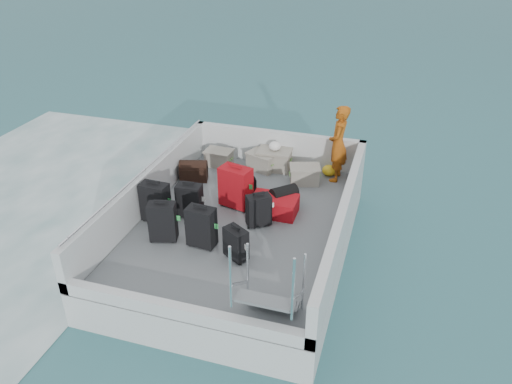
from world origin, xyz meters
TOP-DOWN VIEW (x-y plane):
  - ground at (0.00, 0.00)m, footprint 160.00×160.00m
  - wake_foam at (-4.80, 0.00)m, footprint 10.00×10.00m
  - ferry_hull at (0.00, 0.00)m, footprint 3.60×5.00m
  - deck at (0.00, 0.00)m, footprint 3.30×4.70m
  - deck_fittings at (0.35, -0.32)m, footprint 3.60×5.00m
  - suitcase_0 at (-1.00, -0.88)m, footprint 0.48×0.35m
  - suitcase_1 at (-1.38, -0.38)m, footprint 0.48×0.29m
  - suitcase_2 at (-0.88, -0.10)m, footprint 0.44×0.28m
  - suitcase_3 at (-0.35, -0.84)m, footprint 0.46×0.29m
  - suitcase_5 at (-0.24, 0.48)m, footprint 0.61×0.45m
  - suitcase_6 at (0.27, -1.00)m, footprint 0.44×0.39m
  - suitcase_7 at (0.33, -0.01)m, footprint 0.46×0.42m
  - suitcase_8 at (0.48, 0.44)m, footprint 0.79×0.52m
  - duffel_0 at (-1.36, 1.18)m, footprint 0.60×0.44m
  - duffel_1 at (-0.31, 1.09)m, footprint 0.58×0.57m
  - duffel_2 at (0.59, 0.68)m, footprint 0.55×0.54m
  - crate_0 at (-1.12, 1.93)m, footprint 0.54×0.38m
  - crate_1 at (-0.21, 2.02)m, footprint 0.66×0.56m
  - crate_2 at (0.02, 2.12)m, footprint 0.67×0.48m
  - crate_3 at (0.75, 1.69)m, footprint 0.63×0.52m
  - yellow_bag at (1.15, 2.15)m, footprint 0.28×0.26m
  - white_bag at (0.02, 2.12)m, footprint 0.24×0.24m
  - passenger at (1.30, 2.04)m, footprint 0.37×0.56m

SIDE VIEW (x-z plane):
  - ground at x=0.00m, z-range 0.00..0.00m
  - wake_foam at x=-4.80m, z-range 0.00..0.00m
  - ferry_hull at x=0.00m, z-range 0.00..0.60m
  - deck at x=0.00m, z-range 0.60..0.62m
  - yellow_bag at x=1.15m, z-range 0.62..0.84m
  - crate_0 at x=-1.12m, z-range 0.62..0.93m
  - suitcase_8 at x=0.48m, z-range 0.62..0.93m
  - duffel_0 at x=-1.36m, z-range 0.62..0.94m
  - duffel_1 at x=-0.31m, z-range 0.62..0.94m
  - duffel_2 at x=0.59m, z-range 0.62..0.94m
  - crate_3 at x=0.75m, z-range 0.62..0.95m
  - crate_1 at x=-0.21m, z-range 0.62..0.96m
  - crate_2 at x=0.02m, z-range 0.62..1.01m
  - suitcase_6 at x=0.27m, z-range 0.62..1.14m
  - suitcase_7 at x=0.33m, z-range 0.62..1.18m
  - suitcase_2 at x=-0.88m, z-range 0.62..1.23m
  - suitcase_0 at x=-1.00m, z-range 0.62..1.29m
  - suitcase_3 at x=-0.35m, z-range 0.62..1.30m
  - suitcase_1 at x=-1.38m, z-range 0.62..1.32m
  - deck_fittings at x=0.35m, z-range 0.54..1.44m
  - suitcase_5 at x=-0.24m, z-range 0.62..1.37m
  - white_bag at x=0.02m, z-range 1.01..1.19m
  - passenger at x=1.30m, z-range 0.62..2.14m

